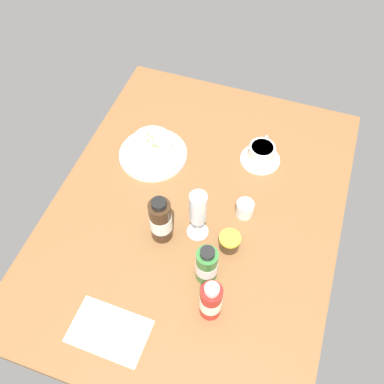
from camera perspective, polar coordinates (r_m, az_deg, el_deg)
ground_plane at (r=130.10cm, az=0.43°, el=-2.78°), size 110.00×84.00×3.00cm
porridge_bowl at (r=139.25cm, az=-5.20°, el=5.66°), size 21.89×21.89×8.06cm
cutlery_setting at (r=115.32cm, az=-10.66°, el=-17.58°), size 12.91×19.76×0.90cm
coffee_cup at (r=139.57cm, az=9.08°, el=5.01°), size 13.25×12.72×6.34cm
creamer_jug at (r=126.89cm, az=6.98°, el=-2.20°), size 5.09×6.12×5.76cm
wine_glass at (r=115.22cm, az=0.80°, el=-2.38°), size 6.16×6.16×17.98cm
jam_jar at (r=121.10cm, az=4.95°, el=-6.54°), size 5.99×5.99×4.98cm
sauce_bottle_green at (r=113.38cm, az=1.94°, el=-9.55°), size 5.86×5.86×13.92cm
sauce_bottle_brown at (r=118.31cm, az=-4.13°, el=-3.73°), size 6.21×6.21×16.81cm
sauce_bottle_red at (r=109.23cm, az=2.49°, el=-14.08°), size 5.57×5.57×14.83cm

